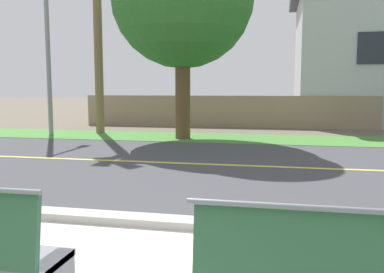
# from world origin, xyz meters

# --- Properties ---
(ground_plane) EXTENTS (140.00, 140.00, 0.00)m
(ground_plane) POSITION_xyz_m (0.00, 8.00, 0.00)
(ground_plane) COLOR #665B4C
(curb_edge) EXTENTS (44.00, 0.30, 0.11)m
(curb_edge) POSITION_xyz_m (0.00, 2.35, 0.06)
(curb_edge) COLOR #ADA89E
(curb_edge) RESTS_ON ground_plane
(street_asphalt) EXTENTS (52.00, 8.00, 0.01)m
(street_asphalt) POSITION_xyz_m (0.00, 6.50, 0.00)
(street_asphalt) COLOR #424247
(street_asphalt) RESTS_ON ground_plane
(road_centre_line) EXTENTS (48.00, 0.14, 0.01)m
(road_centre_line) POSITION_xyz_m (0.00, 6.50, 0.01)
(road_centre_line) COLOR #E0CC4C
(road_centre_line) RESTS_ON ground_plane
(far_verge_grass) EXTENTS (48.00, 2.80, 0.02)m
(far_verge_grass) POSITION_xyz_m (0.00, 11.48, 0.01)
(far_verge_grass) COLOR #478438
(far_verge_grass) RESTS_ON ground_plane
(streetlamp) EXTENTS (0.24, 2.10, 7.31)m
(streetlamp) POSITION_xyz_m (-7.04, 11.28, 4.17)
(streetlamp) COLOR gray
(streetlamp) RESTS_ON ground_plane
(garden_wall) EXTENTS (13.00, 0.36, 1.40)m
(garden_wall) POSITION_xyz_m (-1.27, 15.74, 0.70)
(garden_wall) COLOR gray
(garden_wall) RESTS_ON ground_plane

